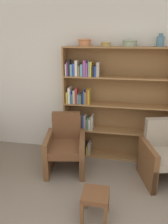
{
  "coord_description": "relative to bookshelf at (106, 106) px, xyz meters",
  "views": [
    {
      "loc": [
        0.06,
        -1.21,
        2.12
      ],
      "look_at": [
        -0.58,
        2.2,
        0.95
      ],
      "focal_mm": 35.0,
      "sensor_mm": 36.0,
      "label": 1
    }
  ],
  "objects": [
    {
      "name": "footstool",
      "position": [
        0.03,
        -1.58,
        -0.68
      ],
      "size": [
        0.32,
        0.32,
        0.37
      ],
      "color": "brown",
      "rests_on": "ground"
    },
    {
      "name": "bookshelf",
      "position": [
        0.0,
        0.0,
        0.0
      ],
      "size": [
        1.88,
        0.3,
        2.0
      ],
      "color": "olive",
      "rests_on": "ground"
    },
    {
      "name": "wall_back",
      "position": [
        0.23,
        0.17,
        0.4
      ],
      "size": [
        12.0,
        0.06,
        2.75
      ],
      "color": "silver",
      "rests_on": "ground"
    },
    {
      "name": "bowl_cream",
      "position": [
        0.34,
        -0.02,
        1.08
      ],
      "size": [
        0.24,
        0.24,
        0.1
      ],
      "color": "gray",
      "rests_on": "bookshelf"
    },
    {
      "name": "armchair_leather",
      "position": [
        -0.61,
        -0.58,
        -0.57
      ],
      "size": [
        0.75,
        0.78,
        0.94
      ],
      "rotation": [
        0.0,
        0.0,
        3.32
      ],
      "color": "brown",
      "rests_on": "ground"
    },
    {
      "name": "vase_tall",
      "position": [
        0.8,
        -0.02,
        1.11
      ],
      "size": [
        0.12,
        0.12,
        0.2
      ],
      "color": "slate",
      "rests_on": "bookshelf"
    },
    {
      "name": "bowl_slate",
      "position": [
        -0.04,
        -0.02,
        1.06
      ],
      "size": [
        0.17,
        0.17,
        0.07
      ],
      "color": "tan",
      "rests_on": "bookshelf"
    },
    {
      "name": "bowl_terracotta",
      "position": [
        -0.39,
        -0.02,
        1.09
      ],
      "size": [
        0.22,
        0.22,
        0.12
      ],
      "color": "#C67547",
      "rests_on": "bookshelf"
    },
    {
      "name": "armchair_cushioned",
      "position": [
        0.96,
        -0.58,
        -0.57
      ],
      "size": [
        0.8,
        0.83,
        0.94
      ],
      "rotation": [
        0.0,
        0.0,
        3.41
      ],
      "color": "brown",
      "rests_on": "ground"
    }
  ]
}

